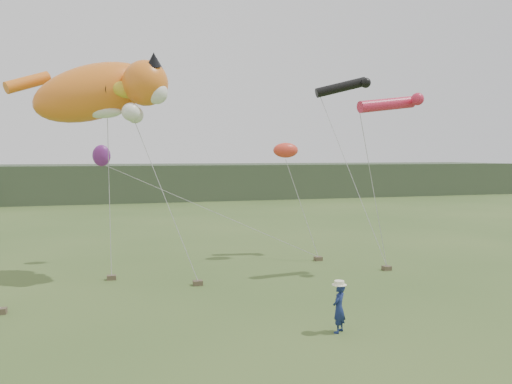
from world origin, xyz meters
TOP-DOWN VIEW (x-y plane):
  - ground at (0.00, 0.00)m, footprint 120.00×120.00m
  - headland at (-3.11, 44.69)m, footprint 90.00×13.00m
  - festival_attendant at (1.19, -1.86)m, footprint 0.62×0.61m
  - sandbag_anchors at (-0.99, 5.15)m, footprint 15.75×5.16m
  - cat_kite at (-5.40, 7.12)m, footprint 6.67×3.56m
  - fish_kite at (-4.93, 6.56)m, footprint 2.22×1.48m
  - tube_kites at (6.49, 6.63)m, footprint 2.91×5.87m
  - misc_kites at (-0.41, 9.28)m, footprint 9.91×1.99m

SIDE VIEW (x-z plane):
  - ground at x=0.00m, z-range 0.00..0.00m
  - sandbag_anchors at x=-0.99m, z-range 0.00..0.19m
  - festival_attendant at x=1.19m, z-range 0.00..1.45m
  - headland at x=-3.11m, z-range -0.08..3.92m
  - misc_kites at x=-0.41m, z-range 4.73..5.88m
  - cat_kite at x=-5.40m, z-range 6.04..9.67m
  - fish_kite at x=-4.93m, z-range 7.32..8.45m
  - tube_kites at x=6.49m, z-range 6.89..9.19m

